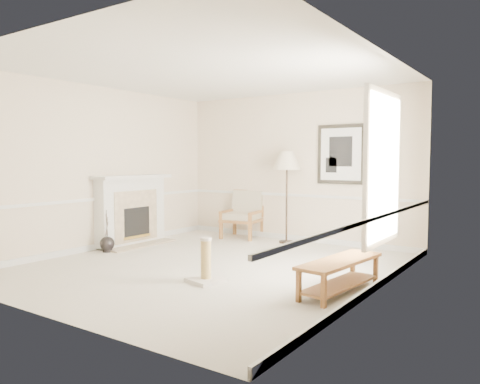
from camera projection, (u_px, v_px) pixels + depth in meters
name	position (u px, v px, depth m)	size (l,w,h in m)	color
ground	(210.00, 266.00, 7.04)	(5.50, 5.50, 0.00)	silver
room	(220.00, 142.00, 6.90)	(5.04, 5.54, 2.92)	beige
fireplace	(132.00, 211.00, 8.80)	(0.64, 1.64, 1.31)	white
floor_vase	(107.00, 244.00, 8.11)	(0.25, 0.25, 0.74)	black
armchair	(244.00, 212.00, 9.67)	(0.84, 0.88, 0.97)	brown
floor_lamp	(287.00, 163.00, 8.92)	(0.56, 0.56, 1.76)	black
bench	(340.00, 270.00, 5.63)	(0.58, 1.45, 0.40)	brown
scratching_post	(206.00, 268.00, 6.11)	(0.50, 0.50, 0.59)	white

